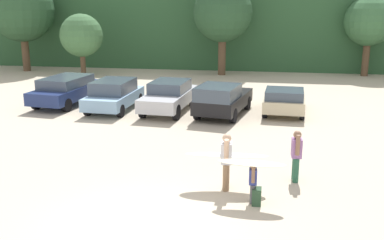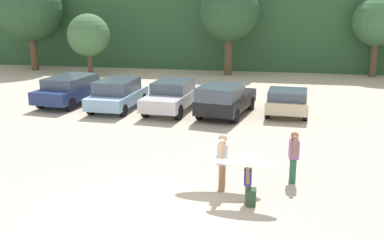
% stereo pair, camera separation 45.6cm
% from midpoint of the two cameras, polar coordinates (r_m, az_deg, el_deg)
% --- Properties ---
extents(ground_plane, '(120.00, 120.00, 0.00)m').
position_cam_midpoint_polar(ground_plane, '(11.39, -6.32, -12.86)').
color(ground_plane, beige).
extents(hillside_ridge, '(108.00, 12.00, 7.09)m').
position_cam_midpoint_polar(hillside_ridge, '(41.07, 6.61, 12.22)').
color(hillside_ridge, '#2D5633').
rests_on(hillside_ridge, ground_plane).
extents(tree_left, '(4.77, 4.77, 6.98)m').
position_cam_midpoint_polar(tree_left, '(37.36, -19.20, 12.86)').
color(tree_left, brown).
rests_on(tree_left, ground_plane).
extents(tree_ridge_back, '(3.04, 3.04, 4.37)m').
position_cam_midpoint_polar(tree_ridge_back, '(34.01, -12.41, 10.28)').
color(tree_ridge_back, brown).
rests_on(tree_ridge_back, ground_plane).
extents(tree_center_left, '(4.19, 4.19, 6.54)m').
position_cam_midpoint_polar(tree_center_left, '(33.15, 5.08, 13.18)').
color(tree_center_left, brown).
rests_on(tree_center_left, ground_plane).
extents(tree_center, '(3.45, 3.45, 5.58)m').
position_cam_midpoint_polar(tree_center, '(34.74, 22.51, 11.25)').
color(tree_center, brown).
rests_on(tree_center, ground_plane).
extents(parked_car_navy, '(2.51, 4.98, 1.46)m').
position_cam_midpoint_polar(parked_car_navy, '(24.67, -14.22, 3.83)').
color(parked_car_navy, navy).
rests_on(parked_car_navy, ground_plane).
extents(parked_car_sky_blue, '(2.02, 4.12, 1.50)m').
position_cam_midpoint_polar(parked_car_sky_blue, '(22.81, -8.72, 3.23)').
color(parked_car_sky_blue, '#84ADD1').
rests_on(parked_car_sky_blue, ground_plane).
extents(parked_car_silver, '(2.18, 4.64, 1.48)m').
position_cam_midpoint_polar(parked_car_silver, '(22.23, -1.89, 3.09)').
color(parked_car_silver, silver).
rests_on(parked_car_silver, ground_plane).
extents(parked_car_black, '(2.59, 4.44, 1.56)m').
position_cam_midpoint_polar(parked_car_black, '(21.31, 4.72, 2.61)').
color(parked_car_black, black).
rests_on(parked_car_black, ground_plane).
extents(parked_car_champagne, '(2.09, 4.04, 1.28)m').
position_cam_midpoint_polar(parked_car_champagne, '(22.22, 12.45, 2.47)').
color(parked_car_champagne, beige).
rests_on(parked_car_champagne, ground_plane).
extents(person_adult, '(0.33, 0.75, 1.65)m').
position_cam_midpoint_polar(person_adult, '(12.98, 4.83, -4.81)').
color(person_adult, '#8C6B4C').
rests_on(person_adult, ground_plane).
extents(person_child, '(0.22, 0.47, 1.12)m').
position_cam_midpoint_polar(person_child, '(12.29, 8.03, -7.55)').
color(person_child, '#4C4C51').
rests_on(person_child, ground_plane).
extents(person_companion, '(0.31, 0.59, 1.55)m').
position_cam_midpoint_polar(person_companion, '(13.87, 13.50, -4.12)').
color(person_companion, '#26593F').
rests_on(person_companion, ground_plane).
extents(surfboard_white, '(2.42, 0.80, 0.16)m').
position_cam_midpoint_polar(surfboard_white, '(13.05, 4.86, -4.40)').
color(surfboard_white, white).
extents(surfboard_cream, '(1.84, 0.60, 0.09)m').
position_cam_midpoint_polar(surfboard_cream, '(12.11, 7.91, -5.40)').
color(surfboard_cream, beige).
extents(backpack_dropped, '(0.24, 0.34, 0.45)m').
position_cam_midpoint_polar(backpack_dropped, '(12.35, 8.49, -9.51)').
color(backpack_dropped, '#2D4C33').
rests_on(backpack_dropped, ground_plane).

